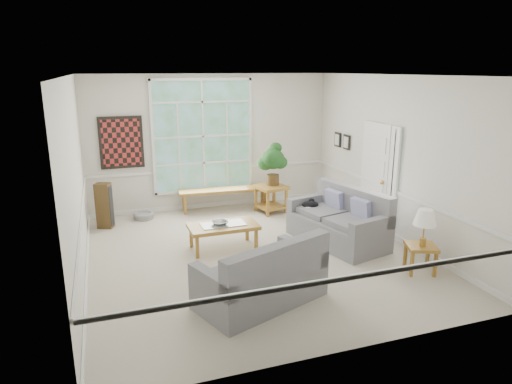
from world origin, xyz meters
TOP-DOWN VIEW (x-y plane):
  - floor at (0.00, 0.00)m, footprint 5.50×6.00m
  - ceiling at (0.00, 0.00)m, footprint 5.50×6.00m
  - wall_back at (0.00, 3.00)m, footprint 5.50×0.02m
  - wall_front at (0.00, -3.00)m, footprint 5.50×0.02m
  - wall_left at (-2.75, 0.00)m, footprint 0.02×6.00m
  - wall_right at (2.75, 0.00)m, footprint 0.02×6.00m
  - window_back at (-0.20, 2.96)m, footprint 2.30×0.08m
  - entry_door at (2.71, 0.60)m, footprint 0.08×0.90m
  - door_sidelight at (2.71, -0.03)m, footprint 0.08×0.26m
  - wall_art at (-1.95, 2.95)m, footprint 0.90×0.06m
  - wall_frame_near at (2.71, 1.75)m, footprint 0.04×0.26m
  - wall_frame_far at (2.71, 2.15)m, footprint 0.04×0.26m
  - loveseat_right at (1.61, 0.01)m, footprint 1.36×2.02m
  - loveseat_front at (-0.45, -1.61)m, footprint 1.94×1.45m
  - coffee_table at (-0.44, 0.41)m, footprint 1.21×0.67m
  - pewter_bowl at (-0.49, 0.42)m, footprint 0.42×0.42m
  - window_bench at (0.20, 2.65)m, footprint 2.08×0.54m
  - end_table at (1.11, 2.14)m, footprint 0.73×0.73m
  - houseplant at (1.17, 2.19)m, footprint 0.69×0.69m
  - side_table at (2.23, -1.53)m, footprint 0.57×0.57m
  - table_lamp at (2.21, -1.57)m, footprint 0.41×0.41m
  - pet_bed at (-1.62, 2.59)m, footprint 0.52×0.52m
  - floor_speaker at (-2.40, 2.25)m, footprint 0.35×0.32m
  - cat at (1.35, 0.62)m, footprint 0.37×0.29m

SIDE VIEW (x-z plane):
  - floor at x=0.00m, z-range -0.01..0.00m
  - pet_bed at x=-1.62m, z-range 0.00..0.13m
  - coffee_table at x=-0.44m, z-range 0.00..0.45m
  - side_table at x=2.23m, z-range 0.00..0.45m
  - window_bench at x=0.20m, z-range 0.00..0.48m
  - end_table at x=1.11m, z-range 0.00..0.61m
  - floor_speaker at x=-2.40m, z-range 0.00..0.92m
  - loveseat_front at x=-0.45m, z-range 0.00..0.94m
  - pewter_bowl at x=-0.49m, z-range 0.45..0.53m
  - loveseat_right at x=1.61m, z-range 0.00..1.00m
  - cat at x=1.35m, z-range 0.51..0.67m
  - table_lamp at x=2.21m, z-range 0.45..1.05m
  - entry_door at x=2.71m, z-range 0.00..2.10m
  - houseplant at x=1.17m, z-range 0.61..1.56m
  - door_sidelight at x=2.71m, z-range 0.20..2.10m
  - wall_back at x=0.00m, z-range 0.00..3.00m
  - wall_front at x=0.00m, z-range 0.00..3.00m
  - wall_left at x=-2.75m, z-range 0.00..3.00m
  - wall_right at x=2.75m, z-range 0.00..3.00m
  - wall_frame_near at x=2.71m, z-range 1.39..1.71m
  - wall_frame_far at x=2.71m, z-range 1.39..1.71m
  - wall_art at x=-1.95m, z-range 1.05..2.15m
  - window_back at x=-0.20m, z-range 0.45..2.85m
  - ceiling at x=0.00m, z-range 2.99..3.01m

